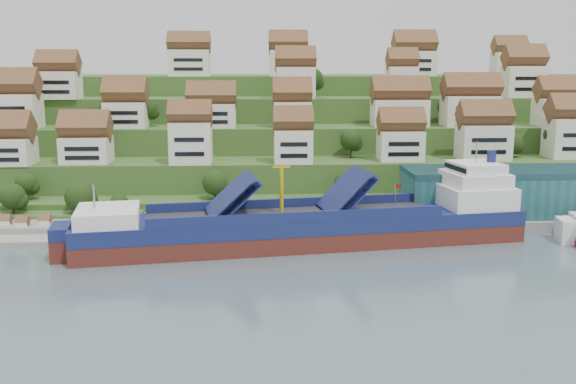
{
  "coord_description": "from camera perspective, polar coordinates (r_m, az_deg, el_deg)",
  "views": [
    {
      "loc": [
        -10.02,
        -118.41,
        33.89
      ],
      "look_at": [
        -3.96,
        14.0,
        8.0
      ],
      "focal_mm": 40.0,
      "sensor_mm": 36.0,
      "label": 1
    }
  ],
  "objects": [
    {
      "name": "flagpole",
      "position": [
        134.2,
        9.54,
        -0.71
      ],
      "size": [
        1.28,
        0.16,
        8.0
      ],
      "color": "gray",
      "rests_on": "quay"
    },
    {
      "name": "hillside_trees",
      "position": [
        162.79,
        -2.12,
        4.73
      ],
      "size": [
        144.58,
        62.91,
        30.71
      ],
      "color": "#213C14",
      "rests_on": "ground"
    },
    {
      "name": "hillside_village",
      "position": [
        177.57,
        2.86,
        7.66
      ],
      "size": [
        157.98,
        63.02,
        28.16
      ],
      "color": "silver",
      "rests_on": "ground"
    },
    {
      "name": "pebble_beach",
      "position": [
        142.91,
        -22.19,
        -3.3
      ],
      "size": [
        45.0,
        20.0,
        1.0
      ],
      "primitive_type": "cube",
      "color": "gray",
      "rests_on": "ground"
    },
    {
      "name": "beach_huts",
      "position": [
        142.09,
        -23.17,
        -2.78
      ],
      "size": [
        14.4,
        3.7,
        2.2
      ],
      "color": "white",
      "rests_on": "pebble_beach"
    },
    {
      "name": "cargo_ship",
      "position": [
        124.33,
        2.52,
        -3.07
      ],
      "size": [
        87.07,
        26.6,
        19.18
      ],
      "rotation": [
        0.0,
        0.0,
        0.16
      ],
      "color": "#542019",
      "rests_on": "ground"
    },
    {
      "name": "quay",
      "position": [
        140.62,
        9.79,
        -2.6
      ],
      "size": [
        180.0,
        14.0,
        2.2
      ],
      "primitive_type": "cube",
      "color": "gray",
      "rests_on": "ground"
    },
    {
      "name": "ground",
      "position": [
        123.57,
        2.14,
        -4.87
      ],
      "size": [
        300.0,
        300.0,
        0.0
      ],
      "primitive_type": "plane",
      "color": "slate",
      "rests_on": "ground"
    },
    {
      "name": "hillside",
      "position": [
        223.4,
        -0.03,
        5.08
      ],
      "size": [
        260.0,
        128.0,
        31.0
      ],
      "color": "#2D4C1E",
      "rests_on": "ground"
    },
    {
      "name": "warehouse",
      "position": [
        151.31,
        21.63,
        0.11
      ],
      "size": [
        60.0,
        15.0,
        10.0
      ],
      "primitive_type": "cube",
      "color": "#21575B",
      "rests_on": "quay"
    }
  ]
}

